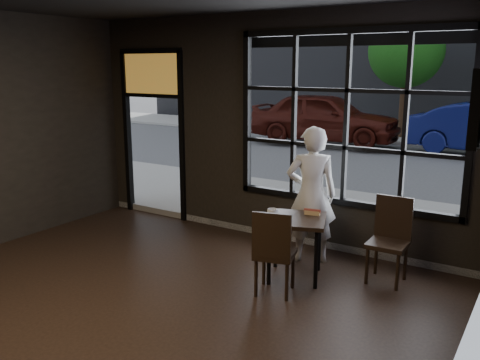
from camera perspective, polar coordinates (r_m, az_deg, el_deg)
The scene contains 13 objects.
floor at distance 5.14m, azimuth -17.96°, elevation -16.93°, with size 6.00×7.00×0.02m, color black.
wall_right at distance 2.95m, azimuth 20.32°, elevation -5.46°, with size 0.04×7.00×3.20m, color black.
window_frame at distance 6.72m, azimuth 11.86°, elevation 6.69°, with size 3.06×0.12×2.28m, color black.
stained_transom at distance 8.43m, azimuth -9.88°, elevation 11.70°, with size 1.20×0.06×0.70m, color orange.
street_asphalt at distance 27.11m, azimuth 24.86°, elevation 6.32°, with size 60.00×41.00×0.04m, color #545456.
cafe_table at distance 6.09m, azimuth 6.18°, elevation -7.54°, with size 0.69×0.69×0.75m, color black.
chair_near at distance 5.64m, azimuth 3.98°, elevation -7.95°, with size 0.42×0.42×0.98m, color black.
chair_window at distance 6.13m, azimuth 16.27°, elevation -6.64°, with size 0.43×0.43×0.99m, color black.
man at distance 6.50m, azimuth 8.01°, elevation -1.64°, with size 0.64×0.42×1.75m, color silver.
hotdog at distance 6.11m, azimuth 8.12°, elevation -3.61°, with size 0.20×0.08×0.06m, color tan, non-canonical shape.
cup at distance 5.98m, azimuth 3.65°, elevation -3.70°, with size 0.12×0.12×0.10m, color silver.
maroon_car at distance 16.17m, azimuth 9.48°, elevation 6.94°, with size 1.85×4.61×1.57m, color #370E09.
tree_left at distance 18.02m, azimuth 18.16°, elevation 13.62°, with size 2.44×2.44×4.17m.
Camera 1 is at (3.54, -2.76, 2.48)m, focal length 38.00 mm.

